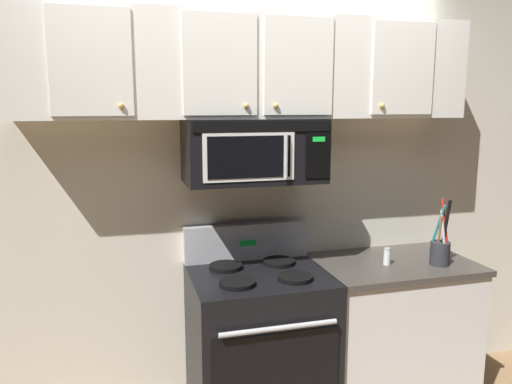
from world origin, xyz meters
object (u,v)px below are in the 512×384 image
over_range_microwave (254,151)px  utensil_crock_charcoal (440,249)px  stove_range (259,346)px  salt_shaker (387,256)px

over_range_microwave → utensil_crock_charcoal: size_ratio=1.94×
stove_range → salt_shaker: (0.77, -0.04, 0.48)m
utensil_crock_charcoal → salt_shaker: bearing=164.1°
over_range_microwave → utensil_crock_charcoal: 1.24m
over_range_microwave → salt_shaker: 1.00m
stove_range → over_range_microwave: bearing=90.1°
stove_range → utensil_crock_charcoal: 1.19m
stove_range → salt_shaker: 0.91m
salt_shaker → stove_range: bearing=176.6°
over_range_microwave → salt_shaker: bearing=-11.9°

